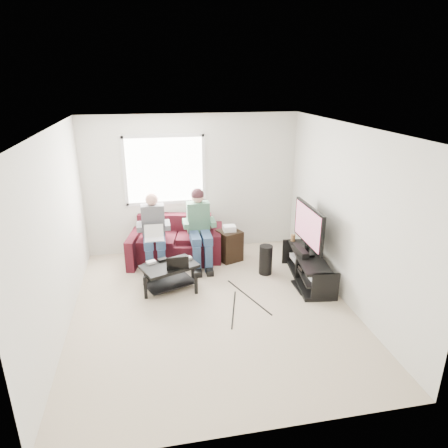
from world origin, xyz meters
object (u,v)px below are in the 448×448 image
Objects in this scene: sofa at (177,244)px; subwoofer at (266,260)px; coffee_table at (170,271)px; tv_stand at (308,269)px; end_table at (229,245)px; tv at (309,227)px.

sofa is 3.59× the size of subwoofer.
coffee_table is at bearing -99.89° from sofa.
tv_stand is 0.73m from subwoofer.
coffee_table is (-0.20, -1.13, 0.01)m from sofa.
sofa is 1.71m from subwoofer.
end_table is (1.15, 0.90, -0.01)m from coffee_table.
tv is 0.95m from subwoofer.
tv is (2.27, -0.05, 0.61)m from coffee_table.
end_table is (0.95, -0.23, 0.00)m from sofa.
tv reaches higher than coffee_table.
tv_stand is (2.27, -0.15, -0.10)m from coffee_table.
sofa is at bearing 148.35° from subwoofer.
subwoofer is at bearing 155.61° from tv.
tv_stand is at bearing -31.61° from sofa.
tv is at bearing -29.60° from sofa.
sofa is at bearing 150.40° from tv.
coffee_table is at bearing -172.08° from subwoofer.
sofa is 1.14m from coffee_table.
subwoofer is at bearing 7.92° from coffee_table.
tv_stand reaches higher than coffee_table.
tv_stand is at bearing -3.77° from coffee_table.
tv is 2.14× the size of subwoofer.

